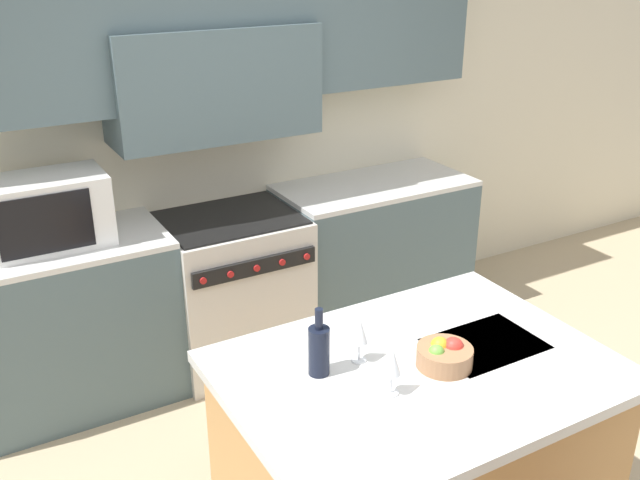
% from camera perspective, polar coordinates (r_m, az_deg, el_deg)
% --- Properties ---
extents(back_cabinetry, '(10.00, 0.46, 2.70)m').
position_cam_1_polar(back_cabinetry, '(4.13, -9.26, 11.76)').
color(back_cabinetry, beige).
rests_on(back_cabinetry, ground_plane).
extents(back_counter, '(3.25, 0.62, 0.94)m').
position_cam_1_polar(back_counter, '(4.27, -7.10, -3.59)').
color(back_counter, '#4C6066').
rests_on(back_counter, ground_plane).
extents(range_stove, '(0.78, 0.70, 0.91)m').
position_cam_1_polar(range_stove, '(4.26, -6.97, -3.88)').
color(range_stove, beige).
rests_on(range_stove, ground_plane).
extents(microwave, '(0.56, 0.37, 0.36)m').
position_cam_1_polar(microwave, '(3.80, -20.84, 2.19)').
color(microwave, silver).
rests_on(microwave, back_counter).
extents(kitchen_island, '(1.45, 1.06, 0.90)m').
position_cam_1_polar(kitchen_island, '(3.01, 7.47, -17.04)').
color(kitchen_island, '#B7844C').
rests_on(kitchen_island, ground_plane).
extents(wine_bottle, '(0.08, 0.08, 0.27)m').
position_cam_1_polar(wine_bottle, '(2.63, -0.09, -8.74)').
color(wine_bottle, black).
rests_on(wine_bottle, kitchen_island).
extents(wine_glass_near, '(0.06, 0.06, 0.19)m').
position_cam_1_polar(wine_glass_near, '(2.52, 5.79, -9.70)').
color(wine_glass_near, white).
rests_on(wine_glass_near, kitchen_island).
extents(wine_glass_far, '(0.06, 0.06, 0.19)m').
position_cam_1_polar(wine_glass_far, '(2.69, 3.19, -7.29)').
color(wine_glass_far, white).
rests_on(wine_glass_far, kitchen_island).
extents(fruit_bowl, '(0.21, 0.21, 0.11)m').
position_cam_1_polar(fruit_bowl, '(2.74, 9.94, -9.03)').
color(fruit_bowl, '#996B47').
rests_on(fruit_bowl, kitchen_island).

